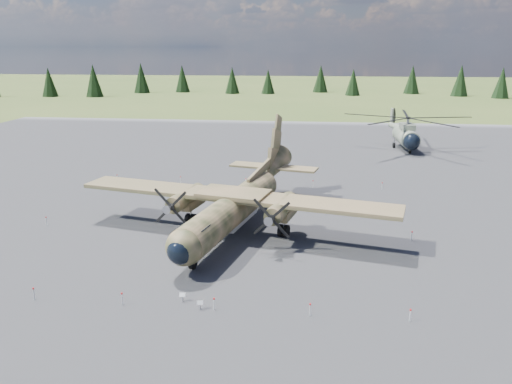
# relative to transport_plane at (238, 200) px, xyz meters

# --- Properties ---
(ground) EXTENTS (500.00, 500.00, 0.00)m
(ground) POSITION_rel_transport_plane_xyz_m (-1.31, -1.21, -2.74)
(ground) COLOR #505B28
(ground) RESTS_ON ground
(apron) EXTENTS (120.00, 120.00, 0.04)m
(apron) POSITION_rel_transport_plane_xyz_m (-1.31, 8.79, -2.74)
(apron) COLOR slate
(apron) RESTS_ON ground
(transport_plane) EXTENTS (28.89, 25.91, 9.55)m
(transport_plane) POSITION_rel_transport_plane_xyz_m (0.00, 0.00, 0.00)
(transport_plane) COLOR #32381E
(transport_plane) RESTS_ON ground
(helicopter_near) EXTENTS (21.92, 25.24, 5.33)m
(helicopter_near) POSITION_rel_transport_plane_xyz_m (21.31, 39.19, 1.04)
(helicopter_near) COLOR gray
(helicopter_near) RESTS_ON ground
(info_placard_left) EXTENTS (0.40, 0.17, 0.63)m
(info_placard_left) POSITION_rel_transport_plane_xyz_m (-1.57, -13.84, -2.33)
(info_placard_left) COLOR gray
(info_placard_left) RESTS_ON ground
(info_placard_right) EXTENTS (0.42, 0.25, 0.62)m
(info_placard_right) POSITION_rel_transport_plane_xyz_m (-0.21, -14.72, -2.33)
(info_placard_right) COLOR gray
(info_placard_right) RESTS_ON ground
(barrier_fence) EXTENTS (33.12, 29.62, 0.85)m
(barrier_fence) POSITION_rel_transport_plane_xyz_m (-1.77, -1.28, -2.24)
(barrier_fence) COLOR silver
(barrier_fence) RESTS_ON ground
(treeline) EXTENTS (299.14, 299.79, 10.99)m
(treeline) POSITION_rel_transport_plane_xyz_m (3.22, 3.22, 2.14)
(treeline) COLOR black
(treeline) RESTS_ON ground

